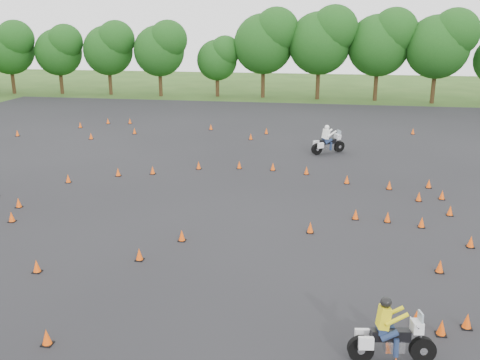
{
  "coord_description": "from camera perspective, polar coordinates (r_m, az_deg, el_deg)",
  "views": [
    {
      "loc": [
        4.02,
        -20.2,
        8.59
      ],
      "look_at": [
        0.0,
        4.0,
        1.2
      ],
      "focal_mm": 40.0,
      "sensor_mm": 36.0,
      "label": 1
    }
  ],
  "objects": [
    {
      "name": "treeline",
      "position": [
        55.71,
        8.86,
        12.58
      ],
      "size": [
        86.88,
        32.36,
        11.04
      ],
      "color": "#174513",
      "rests_on": "ground"
    },
    {
      "name": "rider_yellow",
      "position": [
        14.78,
        16.07,
        -15.36
      ],
      "size": [
        2.37,
        1.03,
        1.77
      ],
      "primitive_type": null,
      "rotation": [
        0.0,
        0.0,
        0.15
      ],
      "color": "yellow",
      "rests_on": "ground"
    },
    {
      "name": "rider_white",
      "position": [
        36.03,
        9.4,
        4.34
      ],
      "size": [
        2.51,
        2.06,
        1.94
      ],
      "primitive_type": null,
      "rotation": [
        0.0,
        0.0,
        0.6
      ],
      "color": "white",
      "rests_on": "ground"
    },
    {
      "name": "asphalt_pad",
      "position": [
        27.86,
        0.67,
        -1.18
      ],
      "size": [
        62.0,
        62.0,
        0.0
      ],
      "primitive_type": "plane",
      "color": "black",
      "rests_on": "ground"
    },
    {
      "name": "ground",
      "position": [
        22.31,
        -1.69,
        -5.88
      ],
      "size": [
        140.0,
        140.0,
        0.0
      ],
      "primitive_type": "plane",
      "color": "#2D5119",
      "rests_on": "ground"
    },
    {
      "name": "traffic_cones",
      "position": [
        27.8,
        1.07,
        -0.74
      ],
      "size": [
        36.48,
        32.98,
        0.45
      ],
      "color": "#FF530A",
      "rests_on": "asphalt_pad"
    }
  ]
}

